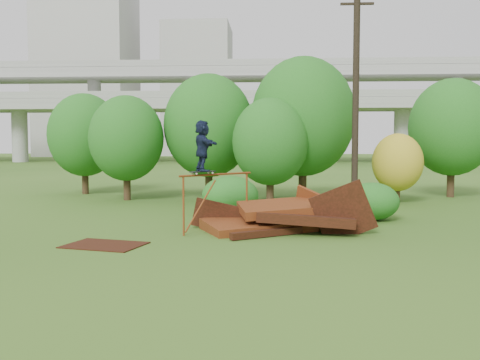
# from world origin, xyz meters

# --- Properties ---
(ground) EXTENTS (240.00, 240.00, 0.00)m
(ground) POSITION_xyz_m (0.00, 0.00, 0.00)
(ground) COLOR #2D5116
(ground) RESTS_ON ground
(scrap_pile) EXTENTS (5.86, 3.63, 2.06)m
(scrap_pile) POSITION_xyz_m (0.52, 1.96, 0.41)
(scrap_pile) COLOR #4E240D
(scrap_pile) RESTS_ON ground
(grind_rail) EXTENTS (2.05, 2.14, 1.82)m
(grind_rail) POSITION_xyz_m (-1.52, 1.80, 1.32)
(grind_rail) COLOR brown
(grind_rail) RESTS_ON ground
(skateboard) EXTENTS (0.78, 0.80, 0.09)m
(skateboard) POSITION_xyz_m (-1.91, 1.39, 1.89)
(skateboard) COLOR black
(skateboard) RESTS_ON grind_rail
(skater) EXTENTS (1.06, 1.49, 1.55)m
(skater) POSITION_xyz_m (-1.91, 1.39, 2.69)
(skater) COLOR #141C37
(skater) RESTS_ON skateboard
(flat_plate) EXTENTS (2.32, 1.90, 0.03)m
(flat_plate) POSITION_xyz_m (-4.31, -0.78, 0.01)
(flat_plate) COLOR black
(flat_plate) RESTS_ON ground
(tree_0) EXTENTS (3.58, 3.58, 5.05)m
(tree_0) POSITION_xyz_m (-6.80, 10.57, 2.98)
(tree_0) COLOR black
(tree_0) RESTS_ON ground
(tree_1) EXTENTS (4.44, 4.44, 6.18)m
(tree_1) POSITION_xyz_m (-2.93, 11.56, 3.62)
(tree_1) COLOR black
(tree_1) RESTS_ON ground
(tree_2) EXTENTS (3.39, 3.39, 4.78)m
(tree_2) POSITION_xyz_m (0.12, 8.99, 2.82)
(tree_2) COLOR black
(tree_2) RESTS_ON ground
(tree_3) EXTENTS (4.94, 4.94, 6.86)m
(tree_3) POSITION_xyz_m (1.67, 10.89, 4.01)
(tree_3) COLOR black
(tree_3) RESTS_ON ground
(tree_4) EXTENTS (2.33, 2.33, 3.21)m
(tree_4) POSITION_xyz_m (5.99, 10.21, 1.87)
(tree_4) COLOR black
(tree_4) RESTS_ON ground
(tree_5) EXTENTS (4.30, 4.30, 6.04)m
(tree_5) POSITION_xyz_m (9.32, 12.98, 3.56)
(tree_5) COLOR black
(tree_5) RESTS_ON ground
(tree_6) EXTENTS (3.89, 3.89, 5.44)m
(tree_6) POSITION_xyz_m (-9.93, 13.54, 3.19)
(tree_6) COLOR black
(tree_6) RESTS_ON ground
(shrub_left) EXTENTS (2.18, 2.01, 1.51)m
(shrub_left) POSITION_xyz_m (-1.39, 5.53, 0.76)
(shrub_left) COLOR #175316
(shrub_left) RESTS_ON ground
(shrub_right) EXTENTS (1.92, 1.76, 1.36)m
(shrub_right) POSITION_xyz_m (3.79, 4.42, 0.68)
(shrub_right) COLOR #175316
(shrub_right) RESTS_ON ground
(utility_pole) EXTENTS (1.40, 0.28, 9.37)m
(utility_pole) POSITION_xyz_m (3.76, 8.39, 4.76)
(utility_pole) COLOR black
(utility_pole) RESTS_ON ground
(freeway_overpass) EXTENTS (160.00, 15.00, 13.70)m
(freeway_overpass) POSITION_xyz_m (0.00, 62.92, 10.32)
(freeway_overpass) COLOR gray
(freeway_overpass) RESTS_ON ground
(building_left) EXTENTS (18.00, 16.00, 35.00)m
(building_left) POSITION_xyz_m (-38.00, 95.00, 17.50)
(building_left) COLOR #9E9E99
(building_left) RESTS_ON ground
(building_right) EXTENTS (14.00, 14.00, 28.00)m
(building_right) POSITION_xyz_m (-16.00, 102.00, 14.00)
(building_right) COLOR #9E9E99
(building_right) RESTS_ON ground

